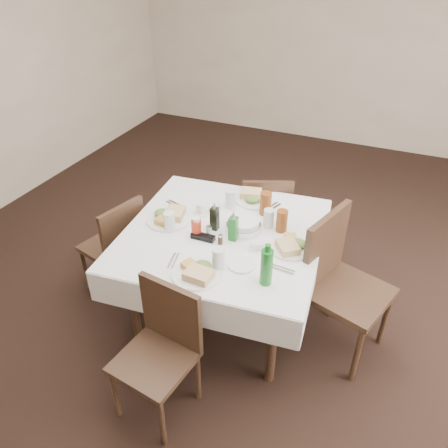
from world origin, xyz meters
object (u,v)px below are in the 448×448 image
object	(u,v)px
chair_west	(118,242)
bread_basket	(244,225)
dining_table	(223,242)
water_n	(230,199)
coffee_mug	(201,209)
water_e	(269,218)
chair_north	(265,214)
oil_cruet_green	(233,227)
chair_east	(338,277)
water_s	(218,259)
green_bottle	(267,266)
oil_cruet_dark	(215,218)
ketchup_bottle	(196,228)
water_w	(170,222)
chair_south	(162,343)

from	to	relation	value
chair_west	bread_basket	bearing A→B (deg)	9.00
dining_table	water_n	bearing A→B (deg)	103.98
water_n	coffee_mug	size ratio (longest dim) A/B	1.09
dining_table	water_e	distance (m)	0.35
chair_north	dining_table	bearing A→B (deg)	-94.60
oil_cruet_green	water_e	bearing A→B (deg)	55.14
chair_east	chair_west	size ratio (longest dim) A/B	1.20
chair_north	water_s	distance (m)	1.16
bread_basket	oil_cruet_green	size ratio (longest dim) A/B	1.10
dining_table	green_bottle	size ratio (longest dim) A/B	5.28
bread_basket	oil_cruet_dark	bearing A→B (deg)	-158.99
chair_east	dining_table	bearing A→B (deg)	-174.30
chair_east	water_e	bearing A→B (deg)	168.77
water_e	oil_cruet_green	distance (m)	0.29
dining_table	green_bottle	distance (m)	0.60
water_n	green_bottle	world-z (taller)	green_bottle
chair_north	green_bottle	world-z (taller)	green_bottle
oil_cruet_dark	green_bottle	size ratio (longest dim) A/B	0.78
oil_cruet_dark	oil_cruet_green	size ratio (longest dim) A/B	0.97
ketchup_bottle	water_n	bearing A→B (deg)	81.42
water_s	water_w	bearing A→B (deg)	153.10
ketchup_bottle	oil_cruet_dark	bearing A→B (deg)	58.73
chair_east	water_e	distance (m)	0.59
bread_basket	water_s	bearing A→B (deg)	-88.56
water_s	water_e	size ratio (longest dim) A/B	1.06
water_w	green_bottle	bearing A→B (deg)	-17.97
water_w	chair_south	bearing A→B (deg)	-65.59
water_n	oil_cruet_dark	distance (m)	0.30
oil_cruet_dark	coffee_mug	world-z (taller)	oil_cruet_dark
chair_south	bread_basket	xyz separation A→B (m)	(0.15, 0.87, 0.31)
water_w	chair_west	bearing A→B (deg)	174.15
chair_west	oil_cruet_green	bearing A→B (deg)	1.23
chair_south	bread_basket	bearing A→B (deg)	80.37
water_w	chair_north	bearing A→B (deg)	65.53
oil_cruet_dark	water_n	bearing A→B (deg)	92.11
chair_west	bread_basket	world-z (taller)	bread_basket
chair_south	oil_cruet_dark	distance (m)	0.88
chair_south	water_n	xyz separation A→B (m)	(-0.05, 1.10, 0.35)
dining_table	water_n	world-z (taller)	water_n
green_bottle	bread_basket	bearing A→B (deg)	124.65
chair_north	bread_basket	bearing A→B (deg)	-85.16
dining_table	chair_north	size ratio (longest dim) A/B	1.68
ketchup_bottle	coffee_mug	bearing A→B (deg)	109.26
chair_south	water_s	distance (m)	0.58
water_s	water_e	world-z (taller)	water_s
water_w	bread_basket	bearing A→B (deg)	24.35
oil_cruet_dark	chair_north	bearing A→B (deg)	80.27
chair_west	water_e	xyz separation A→B (m)	(1.10, 0.25, 0.35)
chair_east	green_bottle	world-z (taller)	green_bottle
coffee_mug	green_bottle	bearing A→B (deg)	-38.18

